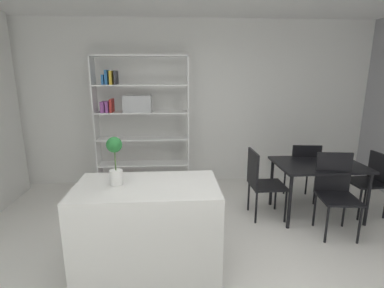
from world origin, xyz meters
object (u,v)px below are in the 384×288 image
(dining_chair_island_side, at_px, (260,179))
(dining_chair_window_side, at_px, (372,178))
(potted_plant_on_island, at_px, (115,158))
(dining_chair_near, at_px, (335,187))
(dining_chair_far, at_px, (303,167))
(dining_table, at_px, (318,169))
(open_bookshelf, at_px, (137,121))
(kitchen_island, at_px, (148,228))

(dining_chair_island_side, bearing_deg, dining_chair_window_side, -90.04)
(potted_plant_on_island, distance_m, dining_chair_near, 2.64)
(dining_chair_far, bearing_deg, dining_table, 98.39)
(dining_table, xyz_separation_m, dining_chair_near, (0.01, -0.42, -0.09))
(dining_chair_near, bearing_deg, potted_plant_on_island, -160.29)
(dining_chair_island_side, relative_size, dining_chair_window_side, 1.09)
(open_bookshelf, relative_size, dining_chair_island_side, 2.36)
(dining_table, xyz_separation_m, dining_chair_far, (-0.01, 0.43, -0.12))
(dining_chair_near, height_order, dining_chair_far, dining_chair_near)
(potted_plant_on_island, xyz_separation_m, open_bookshelf, (-0.04, 2.08, 0.02))
(dining_chair_island_side, relative_size, dining_chair_far, 1.02)
(open_bookshelf, bearing_deg, dining_chair_window_side, -18.02)
(dining_table, xyz_separation_m, dining_chair_window_side, (0.78, 0.01, -0.15))
(open_bookshelf, relative_size, dining_table, 1.93)
(potted_plant_on_island, height_order, open_bookshelf, open_bookshelf)
(dining_chair_island_side, xyz_separation_m, dining_chair_near, (0.81, -0.41, 0.03))
(open_bookshelf, relative_size, dining_chair_near, 2.24)
(potted_plant_on_island, relative_size, dining_chair_island_side, 0.49)
(dining_chair_near, distance_m, dining_chair_far, 0.84)
(potted_plant_on_island, xyz_separation_m, dining_table, (2.49, 0.99, -0.49))
(dining_chair_near, xyz_separation_m, dining_chair_window_side, (0.77, 0.42, -0.06))
(open_bookshelf, distance_m, dining_chair_far, 2.69)
(dining_chair_near, height_order, dining_chair_window_side, dining_chair_near)
(dining_table, relative_size, dining_chair_window_side, 1.33)
(open_bookshelf, xyz_separation_m, dining_table, (2.54, -1.09, -0.51))
(dining_table, bearing_deg, dining_chair_far, 91.53)
(potted_plant_on_island, distance_m, dining_chair_island_side, 2.06)
(kitchen_island, bearing_deg, open_bookshelf, 98.82)
(dining_chair_window_side, bearing_deg, open_bookshelf, -111.67)
(kitchen_island, height_order, dining_chair_island_side, dining_chair_island_side)
(open_bookshelf, xyz_separation_m, dining_chair_window_side, (3.32, -1.08, -0.66))
(potted_plant_on_island, bearing_deg, open_bookshelf, 91.24)
(dining_chair_near, distance_m, dining_chair_window_side, 0.88)
(dining_table, xyz_separation_m, dining_chair_island_side, (-0.80, -0.00, -0.12))
(dining_chair_island_side, bearing_deg, dining_table, -90.24)
(dining_chair_window_side, bearing_deg, potted_plant_on_island, -76.77)
(dining_chair_far, bearing_deg, potted_plant_on_island, 36.52)
(kitchen_island, distance_m, open_bookshelf, 2.25)
(open_bookshelf, distance_m, dining_chair_island_side, 2.15)
(dining_chair_window_side, bearing_deg, dining_chair_island_side, -93.41)
(kitchen_island, bearing_deg, potted_plant_on_island, 173.25)
(open_bookshelf, bearing_deg, kitchen_island, -81.18)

